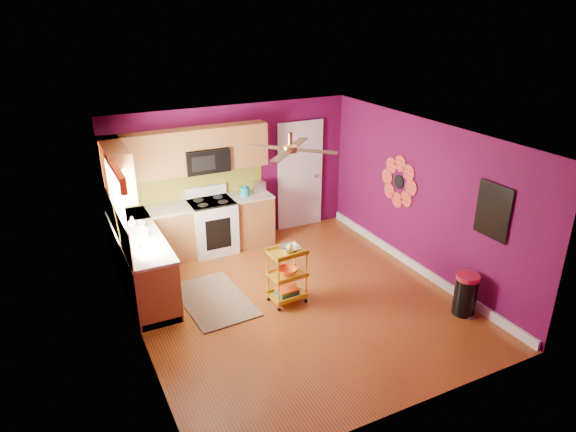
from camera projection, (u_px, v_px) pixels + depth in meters
ground at (296, 300)px, 7.66m from camera, size 5.00×5.00×0.00m
room_envelope at (299, 198)px, 7.04m from camera, size 4.54×5.04×2.52m
lower_cabinets at (173, 244)px, 8.44m from camera, size 2.81×2.31×0.94m
electric_range at (212, 225)px, 9.04m from camera, size 0.76×0.66×1.13m
upper_cabinetry at (166, 158)px, 8.25m from camera, size 2.80×2.30×1.26m
left_window at (116, 192)px, 6.95m from camera, size 0.08×1.35×1.08m
panel_door at (300, 177)px, 9.86m from camera, size 0.95×0.11×2.15m
right_wall_art at (438, 194)px, 7.74m from camera, size 0.04×2.74×1.04m
ceiling_fan at (290, 148)px, 6.95m from camera, size 1.01×1.01×0.26m
shag_rug at (214, 300)px, 7.66m from camera, size 0.99×1.53×0.02m
rolling_cart at (288, 273)px, 7.46m from camera, size 0.54×0.41×0.93m
trash_can at (466, 294)px, 7.23m from camera, size 0.40×0.40×0.61m
teal_kettle at (245, 191)px, 9.09m from camera, size 0.18×0.18×0.21m
toaster at (259, 187)px, 9.30m from camera, size 0.22×0.15×0.18m
soap_bottle_a at (144, 230)px, 7.49m from camera, size 0.09×0.10×0.21m
soap_bottle_b at (132, 222)px, 7.79m from camera, size 0.14×0.14×0.19m
counter_dish at (138, 225)px, 7.86m from camera, size 0.24×0.24×0.06m
counter_cup at (136, 245)px, 7.16m from camera, size 0.12×0.12×0.09m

